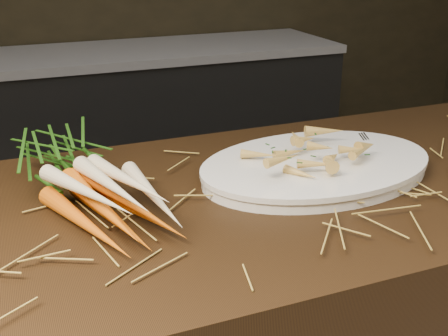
% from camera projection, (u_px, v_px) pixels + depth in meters
% --- Properties ---
extents(back_counter, '(1.82, 0.62, 0.84)m').
position_uv_depth(back_counter, '(163.00, 126.00, 3.00)').
color(back_counter, black).
rests_on(back_counter, ground).
extents(straw_bedding, '(1.40, 0.60, 0.02)m').
position_uv_depth(straw_bedding, '(273.00, 183.00, 1.10)').
color(straw_bedding, olive).
rests_on(straw_bedding, main_counter).
extents(root_veg_bunch, '(0.29, 0.54, 0.10)m').
position_uv_depth(root_veg_bunch, '(77.00, 174.00, 1.04)').
color(root_veg_bunch, '#C04D00').
rests_on(root_veg_bunch, main_counter).
extents(serving_platter, '(0.52, 0.36, 0.03)m').
position_uv_depth(serving_platter, '(317.00, 168.00, 1.15)').
color(serving_platter, white).
rests_on(serving_platter, main_counter).
extents(roasted_veg_heap, '(0.25, 0.19, 0.06)m').
position_uv_depth(roasted_veg_heap, '(318.00, 150.00, 1.14)').
color(roasted_veg_heap, '#BD893D').
rests_on(roasted_veg_heap, serving_platter).
extents(serving_fork, '(0.08, 0.18, 0.00)m').
position_uv_depth(serving_fork, '(392.00, 152.00, 1.20)').
color(serving_fork, silver).
rests_on(serving_fork, serving_platter).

